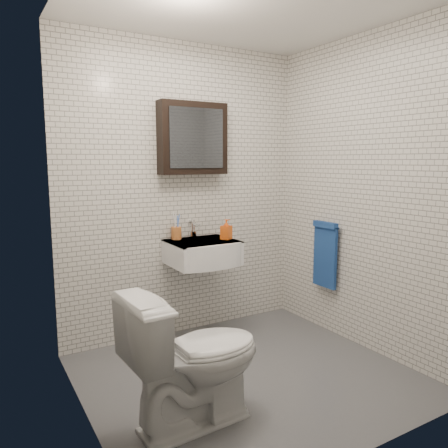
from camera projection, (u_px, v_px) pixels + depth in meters
name	position (u px, v px, depth m)	size (l,w,h in m)	color
ground	(247.00, 375.00, 3.10)	(2.20, 2.00, 0.01)	#53555B
room_shell	(249.00, 168.00, 2.89)	(2.22, 2.02, 2.51)	silver
washbasin	(204.00, 252.00, 3.64)	(0.55, 0.50, 0.20)	white
faucet	(194.00, 230.00, 3.79)	(0.06, 0.20, 0.15)	silver
mirror_cabinet	(193.00, 138.00, 3.67)	(0.60, 0.15, 0.60)	black
towel_rail	(325.00, 252.00, 3.82)	(0.09, 0.30, 0.58)	silver
toothbrush_cup	(176.00, 232.00, 3.71)	(0.10, 0.10, 0.24)	#B6642D
soap_bottle	(226.00, 229.00, 3.71)	(0.08, 0.08, 0.17)	orange
toilet	(195.00, 356.00, 2.49)	(0.46, 0.80, 0.81)	white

